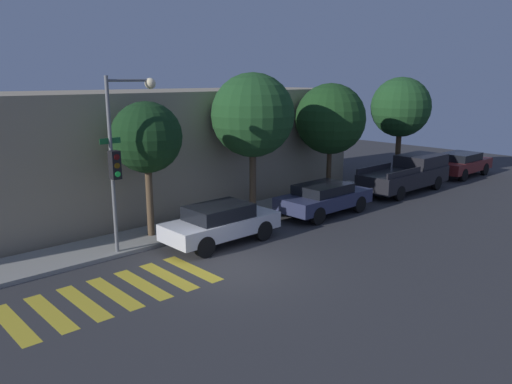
{
  "coord_description": "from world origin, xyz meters",
  "views": [
    {
      "loc": [
        -9.2,
        -11.08,
        5.71
      ],
      "look_at": [
        2.97,
        2.1,
        1.6
      ],
      "focal_mm": 35.0,
      "sensor_mm": 36.0,
      "label": 1
    }
  ],
  "objects_px": {
    "pickup_truck": "(408,174)",
    "sedan_near_corner": "(221,223)",
    "sedan_far_end": "(461,163)",
    "tree_midblock": "(253,115)",
    "sedan_middle": "(324,198)",
    "tree_behind_truck": "(401,107)",
    "traffic_light_pole": "(122,145)",
    "tree_far_end": "(330,119)",
    "tree_near_corner": "(147,138)"
  },
  "relations": [
    {
      "from": "pickup_truck",
      "to": "sedan_near_corner",
      "type": "bearing_deg",
      "value": -180.0
    },
    {
      "from": "pickup_truck",
      "to": "sedan_far_end",
      "type": "distance_m",
      "value": 5.92
    },
    {
      "from": "sedan_near_corner",
      "to": "tree_midblock",
      "type": "xyz_separation_m",
      "value": [
        3.48,
        2.14,
        3.44
      ]
    },
    {
      "from": "sedan_middle",
      "to": "tree_behind_truck",
      "type": "bearing_deg",
      "value": 13.21
    },
    {
      "from": "tree_midblock",
      "to": "traffic_light_pole",
      "type": "bearing_deg",
      "value": -172.27
    },
    {
      "from": "pickup_truck",
      "to": "sedan_far_end",
      "type": "xyz_separation_m",
      "value": [
        5.92,
        -0.0,
        -0.15
      ]
    },
    {
      "from": "traffic_light_pole",
      "to": "sedan_middle",
      "type": "height_order",
      "value": "traffic_light_pole"
    },
    {
      "from": "tree_behind_truck",
      "to": "tree_midblock",
      "type": "bearing_deg",
      "value": 180.0
    },
    {
      "from": "tree_far_end",
      "to": "tree_behind_truck",
      "type": "distance_m",
      "value": 6.21
    },
    {
      "from": "sedan_near_corner",
      "to": "traffic_light_pole",
      "type": "bearing_deg",
      "value": 156.57
    },
    {
      "from": "tree_near_corner",
      "to": "tree_far_end",
      "type": "distance_m",
      "value": 10.07
    },
    {
      "from": "sedan_far_end",
      "to": "tree_near_corner",
      "type": "distance_m",
      "value": 20.08
    },
    {
      "from": "tree_near_corner",
      "to": "sedan_middle",
      "type": "bearing_deg",
      "value": -16.67
    },
    {
      "from": "pickup_truck",
      "to": "tree_behind_truck",
      "type": "height_order",
      "value": "tree_behind_truck"
    },
    {
      "from": "traffic_light_pole",
      "to": "sedan_far_end",
      "type": "bearing_deg",
      "value": -3.44
    },
    {
      "from": "pickup_truck",
      "to": "tree_behind_truck",
      "type": "xyz_separation_m",
      "value": [
        2.44,
        2.14,
        3.18
      ]
    },
    {
      "from": "tree_behind_truck",
      "to": "sedan_middle",
      "type": "bearing_deg",
      "value": -166.79
    },
    {
      "from": "sedan_far_end",
      "to": "traffic_light_pole",
      "type": "bearing_deg",
      "value": 176.56
    },
    {
      "from": "sedan_near_corner",
      "to": "sedan_middle",
      "type": "relative_size",
      "value": 0.95
    },
    {
      "from": "pickup_truck",
      "to": "tree_midblock",
      "type": "xyz_separation_m",
      "value": [
        -8.83,
        2.14,
        3.29
      ]
    },
    {
      "from": "sedan_middle",
      "to": "sedan_far_end",
      "type": "height_order",
      "value": "sedan_far_end"
    },
    {
      "from": "sedan_near_corner",
      "to": "tree_far_end",
      "type": "height_order",
      "value": "tree_far_end"
    },
    {
      "from": "tree_near_corner",
      "to": "tree_midblock",
      "type": "relative_size",
      "value": 0.83
    },
    {
      "from": "pickup_truck",
      "to": "sedan_far_end",
      "type": "bearing_deg",
      "value": -0.0
    },
    {
      "from": "sedan_middle",
      "to": "sedan_far_end",
      "type": "bearing_deg",
      "value": 0.0
    },
    {
      "from": "sedan_middle",
      "to": "tree_midblock",
      "type": "distance_m",
      "value": 4.6
    },
    {
      "from": "traffic_light_pole",
      "to": "sedan_middle",
      "type": "xyz_separation_m",
      "value": [
        8.56,
        -1.27,
        -2.9
      ]
    },
    {
      "from": "tree_midblock",
      "to": "tree_near_corner",
      "type": "bearing_deg",
      "value": 180.0
    },
    {
      "from": "pickup_truck",
      "to": "tree_near_corner",
      "type": "distance_m",
      "value": 14.27
    },
    {
      "from": "tree_behind_truck",
      "to": "pickup_truck",
      "type": "bearing_deg",
      "value": -138.73
    },
    {
      "from": "tree_far_end",
      "to": "sedan_near_corner",
      "type": "bearing_deg",
      "value": -165.93
    },
    {
      "from": "sedan_near_corner",
      "to": "sedan_far_end",
      "type": "relative_size",
      "value": 0.95
    },
    {
      "from": "pickup_truck",
      "to": "tree_far_end",
      "type": "relative_size",
      "value": 1.05
    },
    {
      "from": "sedan_far_end",
      "to": "tree_far_end",
      "type": "xyz_separation_m",
      "value": [
        -9.68,
        2.14,
        3.01
      ]
    },
    {
      "from": "pickup_truck",
      "to": "tree_far_end",
      "type": "distance_m",
      "value": 5.19
    },
    {
      "from": "traffic_light_pole",
      "to": "tree_midblock",
      "type": "xyz_separation_m",
      "value": [
        6.41,
        0.87,
        0.56
      ]
    },
    {
      "from": "tree_near_corner",
      "to": "tree_midblock",
      "type": "distance_m",
      "value": 5.03
    },
    {
      "from": "tree_midblock",
      "to": "tree_behind_truck",
      "type": "relative_size",
      "value": 1.03
    },
    {
      "from": "tree_midblock",
      "to": "tree_far_end",
      "type": "xyz_separation_m",
      "value": [
        5.07,
        0.0,
        -0.42
      ]
    },
    {
      "from": "sedan_middle",
      "to": "tree_far_end",
      "type": "height_order",
      "value": "tree_far_end"
    },
    {
      "from": "sedan_near_corner",
      "to": "pickup_truck",
      "type": "xyz_separation_m",
      "value": [
        12.31,
        0.0,
        0.15
      ]
    },
    {
      "from": "sedan_near_corner",
      "to": "sedan_middle",
      "type": "bearing_deg",
      "value": 0.0
    },
    {
      "from": "tree_near_corner",
      "to": "tree_far_end",
      "type": "bearing_deg",
      "value": 0.0
    },
    {
      "from": "traffic_light_pole",
      "to": "tree_midblock",
      "type": "distance_m",
      "value": 6.5
    },
    {
      "from": "sedan_far_end",
      "to": "pickup_truck",
      "type": "bearing_deg",
      "value": 180.0
    },
    {
      "from": "pickup_truck",
      "to": "tree_behind_truck",
      "type": "relative_size",
      "value": 1.0
    },
    {
      "from": "tree_near_corner",
      "to": "sedan_far_end",
      "type": "bearing_deg",
      "value": -6.19
    },
    {
      "from": "traffic_light_pole",
      "to": "tree_far_end",
      "type": "xyz_separation_m",
      "value": [
        11.48,
        0.87,
        0.14
      ]
    },
    {
      "from": "pickup_truck",
      "to": "tree_far_end",
      "type": "bearing_deg",
      "value": 150.34
    },
    {
      "from": "sedan_middle",
      "to": "sedan_near_corner",
      "type": "bearing_deg",
      "value": 180.0
    }
  ]
}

